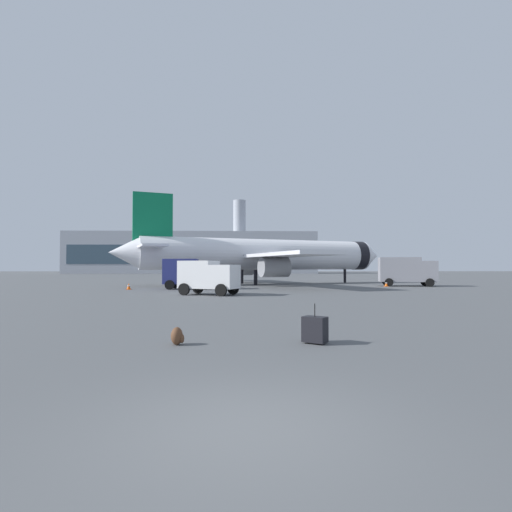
{
  "coord_description": "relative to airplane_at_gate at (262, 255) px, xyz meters",
  "views": [
    {
      "loc": [
        -0.02,
        -5.28,
        2.11
      ],
      "look_at": [
        0.99,
        26.91,
        3.0
      ],
      "focal_mm": 28.29,
      "sensor_mm": 36.0,
      "label": 1
    }
  ],
  "objects": [
    {
      "name": "airplane_at_gate",
      "position": [
        0.0,
        0.0,
        0.0
      ],
      "size": [
        34.65,
        31.71,
        10.5
      ],
      "color": "white",
      "rests_on": "ground"
    },
    {
      "name": "fuel_truck",
      "position": [
        15.87,
        -5.75,
        -1.88
      ],
      "size": [
        6.38,
        3.78,
        3.2
      ],
      "color": "gray",
      "rests_on": "ground"
    },
    {
      "name": "safety_cone_mid",
      "position": [
        -9.43,
        5.18,
        -3.34
      ],
      "size": [
        0.44,
        0.44,
        0.65
      ],
      "color": "#F2590C",
      "rests_on": "ground"
    },
    {
      "name": "safety_cone_far",
      "position": [
        13.33,
        -6.5,
        -3.32
      ],
      "size": [
        0.44,
        0.44,
        0.68
      ],
      "color": "#F2590C",
      "rests_on": "ground"
    },
    {
      "name": "safety_cone_near",
      "position": [
        -13.08,
        -11.69,
        -3.35
      ],
      "size": [
        0.44,
        0.44,
        0.61
      ],
      "color": "#F2590C",
      "rests_on": "ground"
    },
    {
      "name": "traveller_backpack",
      "position": [
        -4.06,
        -39.03,
        -3.42
      ],
      "size": [
        0.36,
        0.4,
        0.48
      ],
      "color": "brown",
      "rests_on": "ground"
    },
    {
      "name": "cargo_van",
      "position": [
        -4.95,
        -19.27,
        -2.21
      ],
      "size": [
        4.83,
        3.69,
        2.6
      ],
      "color": "white",
      "rests_on": "ground"
    },
    {
      "name": "ground_plane",
      "position": [
        -2.25,
        -44.77,
        -3.66
      ],
      "size": [
        400.0,
        400.0,
        0.0
      ],
      "primitive_type": "plane",
      "color": "#515456"
    },
    {
      "name": "service_truck",
      "position": [
        -7.53,
        -11.06,
        -2.05
      ],
      "size": [
        4.84,
        2.61,
        2.9
      ],
      "color": "navy",
      "rests_on": "ground"
    },
    {
      "name": "terminal_building",
      "position": [
        -19.52,
        93.15,
        3.44
      ],
      "size": [
        83.76,
        22.97,
        25.97
      ],
      "color": "#9EA3AD",
      "rests_on": "ground"
    },
    {
      "name": "rolling_suitcase",
      "position": [
        -0.3,
        -38.94,
        -3.27
      ],
      "size": [
        0.75,
        0.7,
        1.1
      ],
      "color": "black",
      "rests_on": "ground"
    }
  ]
}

